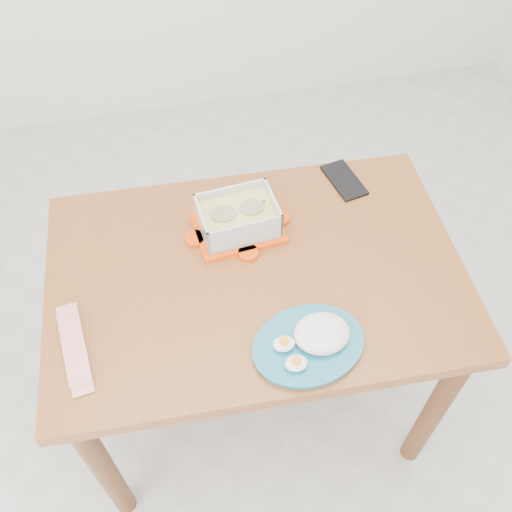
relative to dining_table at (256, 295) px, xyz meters
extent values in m
plane|color=#B7B7B2|center=(0.05, -0.03, -0.64)|extent=(3.50, 3.50, 0.00)
cube|color=#A3582E|center=(0.00, 0.00, 0.09)|extent=(1.09, 0.75, 0.04)
cylinder|color=brown|center=(-0.48, -0.28, -0.28)|extent=(0.06, 0.06, 0.71)
cylinder|color=brown|center=(0.46, -0.31, -0.28)|extent=(0.06, 0.06, 0.71)
cylinder|color=brown|center=(-0.46, 0.31, -0.28)|extent=(0.06, 0.06, 0.71)
cylinder|color=brown|center=(0.48, 0.28, -0.28)|extent=(0.06, 0.06, 0.71)
cube|color=#F64707|center=(-0.02, 0.14, 0.12)|extent=(0.25, 0.20, 0.01)
cube|color=silver|center=(-0.02, 0.14, 0.17)|extent=(0.22, 0.16, 0.08)
cube|color=tan|center=(-0.02, 0.14, 0.16)|extent=(0.20, 0.15, 0.05)
cylinder|color=tan|center=(-0.06, 0.14, 0.18)|extent=(0.07, 0.07, 0.02)
cylinder|color=tan|center=(0.02, 0.15, 0.18)|extent=(0.07, 0.07, 0.02)
sphere|color=#F15B04|center=(0.06, 0.16, 0.15)|extent=(0.08, 0.08, 0.08)
cylinder|color=#17667F|center=(0.07, -0.24, 0.12)|extent=(0.31, 0.31, 0.02)
ellipsoid|color=white|center=(0.10, -0.23, 0.16)|extent=(0.15, 0.13, 0.06)
ellipsoid|color=white|center=(0.01, -0.24, 0.14)|extent=(0.06, 0.05, 0.03)
ellipsoid|color=white|center=(0.03, -0.29, 0.14)|extent=(0.06, 0.05, 0.03)
cube|color=red|center=(-0.46, -0.13, 0.12)|extent=(0.08, 0.21, 0.02)
cube|color=black|center=(0.32, 0.26, 0.12)|extent=(0.11, 0.17, 0.01)
camera|label=1|loc=(-0.19, -0.85, 1.29)|focal=40.00mm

